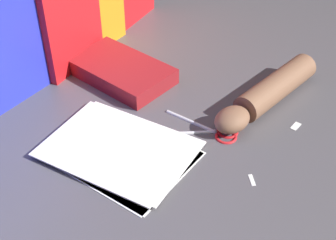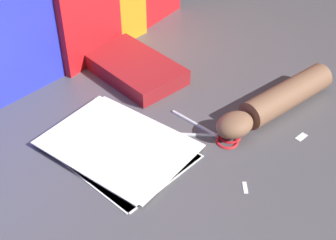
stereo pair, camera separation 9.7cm
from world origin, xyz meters
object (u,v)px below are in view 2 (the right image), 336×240
at_px(hand_forearm, 276,101).
at_px(paper_stack, 118,146).
at_px(book_closed, 134,68).
at_px(scissors, 214,134).

bearing_deg(hand_forearm, paper_stack, 150.44).
distance_m(paper_stack, hand_forearm, 0.38).
height_order(paper_stack, hand_forearm, hand_forearm).
height_order(book_closed, hand_forearm, hand_forearm).
bearing_deg(hand_forearm, scissors, 160.28).
relative_size(book_closed, scissors, 1.49).
xyz_separation_m(paper_stack, book_closed, (0.23, 0.17, 0.01)).
relative_size(paper_stack, book_closed, 1.14).
relative_size(paper_stack, hand_forearm, 0.89).
height_order(scissors, hand_forearm, hand_forearm).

